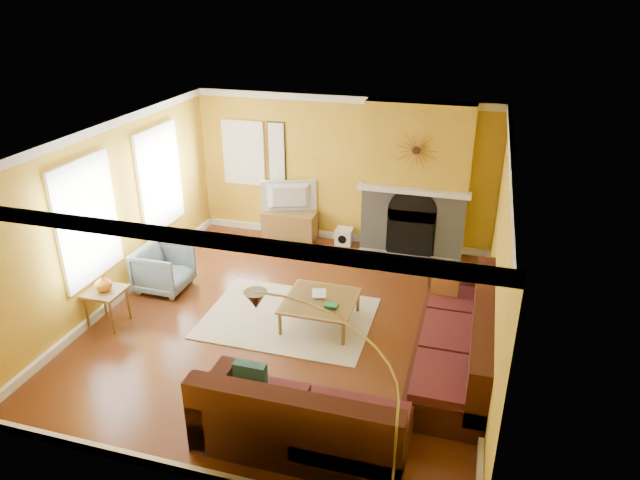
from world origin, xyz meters
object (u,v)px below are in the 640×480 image
(armchair, at_px, (164,269))
(arc_lamp, at_px, (332,408))
(media_console, at_px, (290,226))
(sectional_sofa, at_px, (366,340))
(side_table, at_px, (108,307))
(coffee_table, at_px, (320,311))

(armchair, bearing_deg, arc_lamp, -131.24)
(media_console, bearing_deg, sectional_sofa, -58.07)
(sectional_sofa, distance_m, side_table, 3.74)
(coffee_table, distance_m, armchair, 2.67)
(sectional_sofa, relative_size, media_console, 3.74)
(armchair, bearing_deg, coffee_table, -96.09)
(media_console, relative_size, armchair, 1.29)
(media_console, relative_size, arc_lamp, 0.47)
(media_console, distance_m, side_table, 3.83)
(coffee_table, bearing_deg, side_table, -163.45)
(sectional_sofa, height_order, coffee_table, sectional_sofa)
(coffee_table, distance_m, arc_lamp, 3.13)
(arc_lamp, bearing_deg, coffee_table, 108.11)
(media_console, bearing_deg, coffee_table, -62.83)
(sectional_sofa, xyz_separation_m, arc_lamp, (0.09, -1.97, 0.61))
(armchair, distance_m, side_table, 1.17)
(media_console, distance_m, arc_lamp, 6.03)
(media_console, bearing_deg, side_table, -113.47)
(sectional_sofa, bearing_deg, arc_lamp, -87.41)
(side_table, relative_size, arc_lamp, 0.26)
(armchair, bearing_deg, side_table, 168.09)
(media_console, distance_m, armchair, 2.70)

